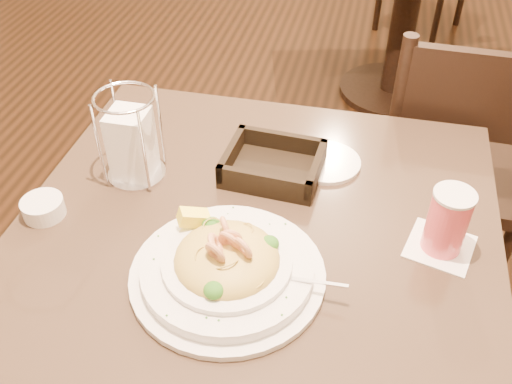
% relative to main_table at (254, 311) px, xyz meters
% --- Properties ---
extents(main_table, '(0.90, 0.90, 0.75)m').
position_rel_main_table_xyz_m(main_table, '(0.00, 0.00, 0.00)').
color(main_table, black).
rests_on(main_table, ground).
extents(dining_chair_near, '(0.43, 0.43, 0.93)m').
position_rel_main_table_xyz_m(dining_chair_near, '(0.43, 0.63, -0.01)').
color(dining_chair_near, black).
rests_on(dining_chair_near, ground).
extents(pasta_bowl, '(0.37, 0.33, 0.11)m').
position_rel_main_table_xyz_m(pasta_bowl, '(-0.02, -0.12, 0.27)').
color(pasta_bowl, white).
rests_on(pasta_bowl, main_table).
extents(drink_glass, '(0.14, 0.14, 0.13)m').
position_rel_main_table_xyz_m(drink_glass, '(0.34, 0.04, 0.30)').
color(drink_glass, white).
rests_on(drink_glass, main_table).
extents(bread_basket, '(0.20, 0.17, 0.05)m').
position_rel_main_table_xyz_m(bread_basket, '(0.00, 0.18, 0.26)').
color(bread_basket, black).
rests_on(bread_basket, main_table).
extents(napkin_caddy, '(0.12, 0.12, 0.19)m').
position_rel_main_table_xyz_m(napkin_caddy, '(-0.27, 0.11, 0.32)').
color(napkin_caddy, silver).
rests_on(napkin_caddy, main_table).
extents(side_plate, '(0.17, 0.17, 0.01)m').
position_rel_main_table_xyz_m(side_plate, '(0.10, 0.23, 0.24)').
color(side_plate, white).
rests_on(side_plate, main_table).
extents(butter_ramekin, '(0.09, 0.09, 0.03)m').
position_rel_main_table_xyz_m(butter_ramekin, '(-0.40, -0.04, 0.25)').
color(butter_ramekin, white).
rests_on(butter_ramekin, main_table).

